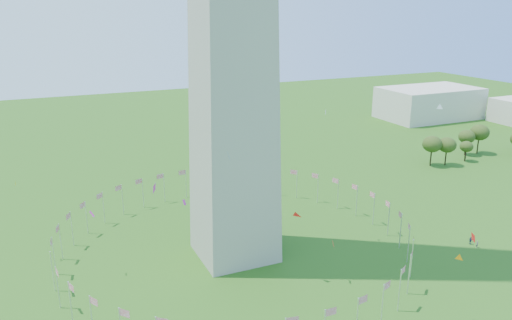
{
  "coord_description": "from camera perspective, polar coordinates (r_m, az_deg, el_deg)",
  "views": [
    {
      "loc": [
        -39.03,
        -49.65,
        56.1
      ],
      "look_at": [
        -1.19,
        35.0,
        27.66
      ],
      "focal_mm": 35.0,
      "sensor_mm": 36.0,
      "label": 1
    }
  ],
  "objects": [
    {
      "name": "flag_ring",
      "position": [
        118.81,
        -2.46,
        -8.71
      ],
      "size": [
        80.24,
        80.24,
        9.0
      ],
      "color": "silver",
      "rests_on": "ground"
    },
    {
      "name": "gov_building_east_a",
      "position": [
        279.12,
        19.16,
        6.19
      ],
      "size": [
        50.0,
        30.0,
        16.0
      ],
      "primitive_type": "cube",
      "color": "beige",
      "rests_on": "ground"
    },
    {
      "name": "kites_aloft",
      "position": [
        96.04,
        8.29,
        -4.95
      ],
      "size": [
        98.97,
        79.54,
        37.51
      ],
      "color": "red",
      "rests_on": "ground"
    },
    {
      "name": "tree_line_east",
      "position": [
        209.09,
        23.29,
        1.52
      ],
      "size": [
        53.42,
        15.69,
        11.58
      ],
      "color": "#3B531B",
      "rests_on": "ground"
    }
  ]
}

